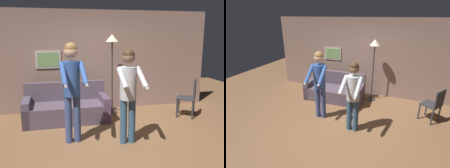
# 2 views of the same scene
# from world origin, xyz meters

# --- Properties ---
(ground_plane) EXTENTS (12.00, 12.00, 0.00)m
(ground_plane) POSITION_xyz_m (0.00, 0.00, 0.00)
(ground_plane) COLOR brown
(back_wall_assembly) EXTENTS (6.40, 0.09, 2.60)m
(back_wall_assembly) POSITION_xyz_m (-0.01, 2.26, 1.30)
(back_wall_assembly) COLOR #85685C
(back_wall_assembly) RESTS_ON ground_plane
(couch) EXTENTS (1.91, 0.87, 0.87)m
(couch) POSITION_xyz_m (-0.73, 1.45, 0.28)
(couch) COLOR #534450
(couch) RESTS_ON ground_plane
(torchiere_lamp) EXTENTS (0.32, 0.32, 1.99)m
(torchiere_lamp) POSITION_xyz_m (0.44, 1.81, 1.64)
(torchiere_lamp) COLOR #332D28
(torchiere_lamp) RESTS_ON ground_plane
(person_standing_left) EXTENTS (0.47, 0.70, 1.85)m
(person_standing_left) POSITION_xyz_m (-0.66, 0.22, 1.14)
(person_standing_left) COLOR #364675
(person_standing_left) RESTS_ON ground_plane
(person_standing_right) EXTENTS (0.43, 0.67, 1.74)m
(person_standing_right) POSITION_xyz_m (0.31, -0.04, 1.05)
(person_standing_right) COLOR #2F4E6A
(person_standing_right) RESTS_ON ground_plane
(dining_chair_distant) EXTENTS (0.58, 0.58, 0.93)m
(dining_chair_distant) POSITION_xyz_m (2.20, 1.08, 0.53)
(dining_chair_distant) COLOR #2D2D33
(dining_chair_distant) RESTS_ON ground_plane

